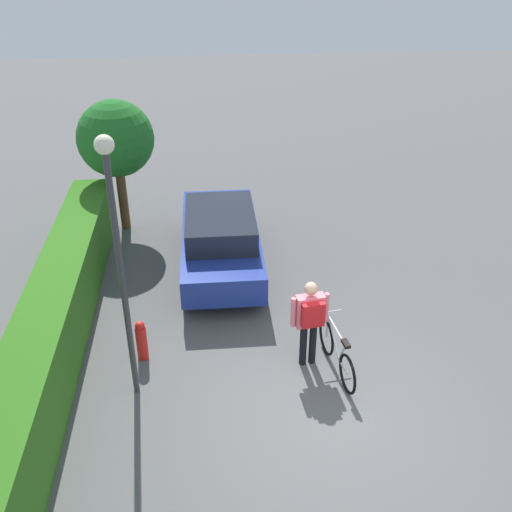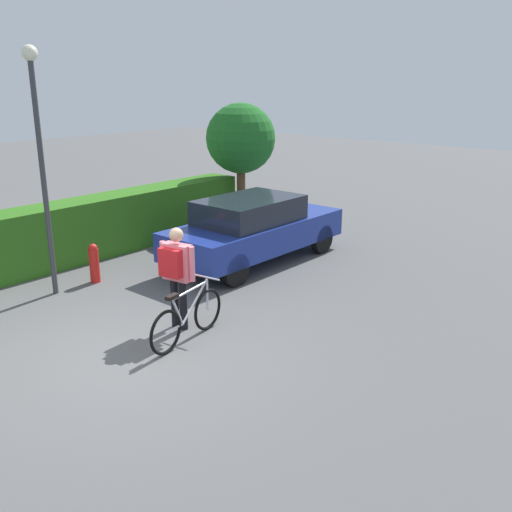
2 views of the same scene
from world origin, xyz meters
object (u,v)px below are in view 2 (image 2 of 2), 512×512
(person_rider, at_px, (176,269))
(fire_hydrant, at_px, (94,263))
(bicycle, at_px, (188,318))
(street_lamp, at_px, (39,141))
(parked_car_near, at_px, (254,228))
(tree_kerbside, at_px, (241,139))

(person_rider, distance_m, fire_hydrant, 3.10)
(bicycle, distance_m, street_lamp, 4.33)
(parked_car_near, relative_size, bicycle, 2.57)
(street_lamp, relative_size, fire_hydrant, 5.61)
(tree_kerbside, relative_size, fire_hydrant, 4.16)
(fire_hydrant, bearing_deg, bicycle, -101.15)
(parked_car_near, bearing_deg, fire_hydrant, 153.13)
(person_rider, distance_m, tree_kerbside, 7.15)
(fire_hydrant, bearing_deg, tree_kerbside, 8.59)
(parked_car_near, height_order, fire_hydrant, parked_car_near)
(bicycle, xyz_separation_m, tree_kerbside, (6.11, 4.28, 2.02))
(parked_car_near, distance_m, person_rider, 3.87)
(person_rider, relative_size, tree_kerbside, 0.51)
(bicycle, xyz_separation_m, street_lamp, (-0.19, 3.51, 2.52))
(person_rider, height_order, fire_hydrant, person_rider)
(parked_car_near, bearing_deg, bicycle, -153.84)
(parked_car_near, height_order, tree_kerbside, tree_kerbside)
(tree_kerbside, height_order, fire_hydrant, tree_kerbside)
(street_lamp, distance_m, fire_hydrant, 2.65)
(bicycle, bearing_deg, street_lamp, 93.17)
(parked_car_near, bearing_deg, tree_kerbside, 46.44)
(bicycle, relative_size, fire_hydrant, 2.15)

